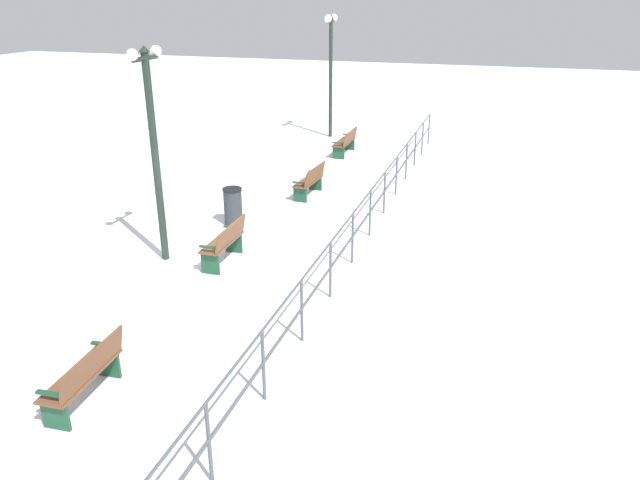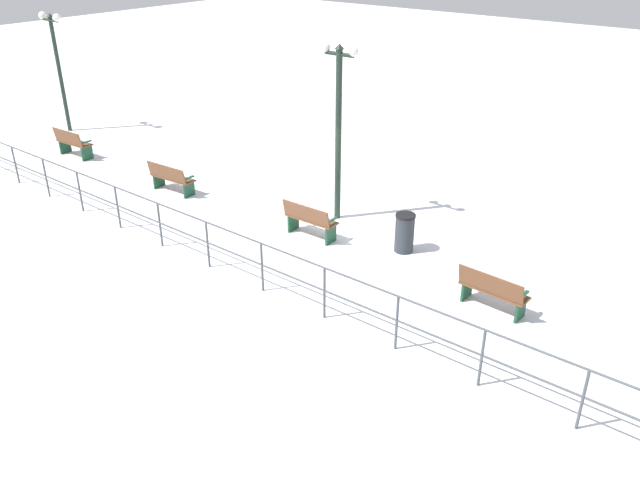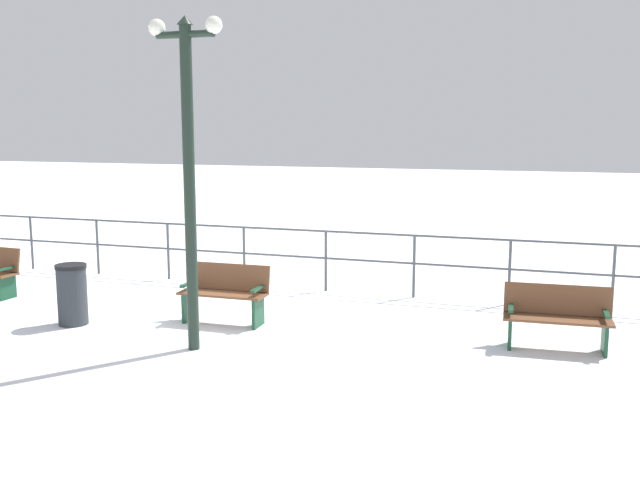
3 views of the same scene
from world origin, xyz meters
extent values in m
plane|color=white|center=(0.00, 0.00, 0.00)|extent=(80.00, 80.00, 0.00)
cube|color=#19472D|center=(-0.11, -4.33, 0.21)|extent=(0.39, 0.07, 0.43)
cube|color=#19472D|center=(-0.09, -4.33, 0.55)|extent=(0.39, 0.09, 0.04)
cube|color=brown|center=(0.14, 0.00, 0.48)|extent=(0.46, 1.38, 0.04)
cube|color=brown|center=(-0.08, 0.00, 0.70)|extent=(0.13, 1.38, 0.42)
cube|color=#19472D|center=(0.15, -0.59, 0.24)|extent=(0.39, 0.06, 0.48)
cube|color=#19472D|center=(0.13, 0.59, 0.24)|extent=(0.39, 0.06, 0.48)
cube|color=#19472D|center=(0.17, -0.59, 0.60)|extent=(0.40, 0.08, 0.04)
cube|color=#19472D|center=(0.15, 0.59, 0.60)|extent=(0.40, 0.08, 0.04)
cube|color=brown|center=(-0.08, 4.92, 0.44)|extent=(0.52, 1.46, 0.04)
cube|color=brown|center=(-0.31, 4.91, 0.66)|extent=(0.19, 1.44, 0.42)
cube|color=#19472D|center=(-0.05, 4.31, 0.22)|extent=(0.40, 0.07, 0.44)
cube|color=#19472D|center=(-0.12, 5.54, 0.22)|extent=(0.40, 0.07, 0.44)
cube|color=#19472D|center=(-0.03, 4.31, 0.56)|extent=(0.40, 0.09, 0.04)
cube|color=#19472D|center=(-0.10, 5.54, 0.56)|extent=(0.40, 0.09, 0.04)
cylinder|color=#1E2D23|center=(1.42, 0.18, 2.16)|extent=(0.16, 0.16, 4.33)
cylinder|color=#1E2D23|center=(1.42, 0.18, 4.21)|extent=(0.09, 0.82, 0.09)
sphere|color=white|center=(1.42, -0.23, 4.31)|extent=(0.23, 0.23, 0.23)
sphere|color=white|center=(1.42, 0.59, 4.31)|extent=(0.23, 0.23, 0.23)
cone|color=#1E2D23|center=(1.42, 0.18, 4.39)|extent=(0.22, 0.22, 0.12)
cylinder|color=#4C5156|center=(-2.51, -5.78, 0.56)|extent=(0.05, 0.05, 1.12)
cylinder|color=#4C5156|center=(-2.51, -4.13, 0.56)|extent=(0.05, 0.05, 1.12)
cylinder|color=#4C5156|center=(-2.51, -2.48, 0.56)|extent=(0.05, 0.05, 1.12)
cylinder|color=#4C5156|center=(-2.51, -0.83, 0.56)|extent=(0.05, 0.05, 1.12)
cylinder|color=#4C5156|center=(-2.51, 0.83, 0.56)|extent=(0.05, 0.05, 1.12)
cylinder|color=#4C5156|center=(-2.51, 2.48, 0.56)|extent=(0.05, 0.05, 1.12)
cylinder|color=#4C5156|center=(-2.51, 4.13, 0.56)|extent=(0.05, 0.05, 1.12)
cylinder|color=#4C5156|center=(-2.51, 5.78, 0.56)|extent=(0.05, 0.05, 1.12)
cylinder|color=#4C5156|center=(-2.51, 0.00, 1.12)|extent=(0.04, 24.75, 0.04)
cylinder|color=#4C5156|center=(-2.51, 0.00, 0.62)|extent=(0.04, 24.75, 0.04)
cylinder|color=#2D3338|center=(0.90, -2.19, 0.44)|extent=(0.45, 0.45, 0.88)
cylinder|color=black|center=(0.90, -2.19, 0.91)|extent=(0.47, 0.47, 0.06)
camera|label=1|loc=(-5.40, 10.75, 5.40)|focal=34.19mm
camera|label=2|loc=(-10.88, -9.03, 7.06)|focal=36.03mm
camera|label=3|loc=(10.00, 4.85, 3.06)|focal=40.57mm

